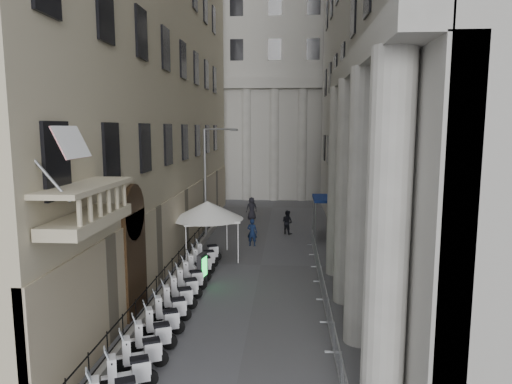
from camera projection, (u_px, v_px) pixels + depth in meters
The scene contains 27 objects.
far_building at pixel (276, 66), 52.78m from camera, with size 22.00×10.00×30.00m, color #AEABA4.
iron_fence at pixel (183, 270), 25.57m from camera, with size 0.30×28.00×1.40m, color black, non-canonical shape.
blue_awning at pixel (324, 238), 32.88m from camera, with size 1.60×3.00×3.00m, color navy, non-canonical shape.
scooter_2 at pixel (143, 370), 15.04m from camera, with size 0.56×1.40×1.50m, color white, non-canonical shape.
scooter_3 at pixel (154, 352), 16.24m from camera, with size 0.56×1.40×1.50m, color white, non-canonical shape.
scooter_4 at pixel (163, 336), 17.44m from camera, with size 0.56×1.40×1.50m, color white, non-canonical shape.
scooter_5 at pixel (171, 323), 18.64m from camera, with size 0.56×1.40×1.50m, color white, non-canonical shape.
scooter_6 at pixel (178, 311), 19.84m from camera, with size 0.56×1.40×1.50m, color white, non-canonical shape.
scooter_7 at pixel (184, 300), 21.04m from camera, with size 0.56×1.40×1.50m, color white, non-canonical shape.
scooter_8 at pixel (190, 291), 22.25m from camera, with size 0.56×1.40×1.50m, color white, non-canonical shape.
scooter_9 at pixel (195, 283), 23.45m from camera, with size 0.56×1.40×1.50m, color white, non-canonical shape.
scooter_10 at pixel (200, 275), 24.65m from camera, with size 0.56×1.40×1.50m, color white, non-canonical shape.
scooter_11 at pixel (204, 268), 25.85m from camera, with size 0.56×1.40×1.50m, color white, non-canonical shape.
scooter_12 at pixel (208, 262), 27.05m from camera, with size 0.56×1.40×1.50m, color white, non-canonical shape.
barrier_1 at pixel (337, 372), 14.92m from camera, with size 0.60×2.40×1.10m, color #ADB0B5, non-canonical shape.
barrier_2 at pixel (330, 337), 17.39m from camera, with size 0.60×2.40×1.10m, color #ADB0B5, non-canonical shape.
barrier_3 at pixel (325, 311), 19.86m from camera, with size 0.60×2.40×1.10m, color #ADB0B5, non-canonical shape.
barrier_4 at pixel (321, 290), 22.32m from camera, with size 0.60×2.40×1.10m, color #ADB0B5, non-canonical shape.
barrier_5 at pixel (318, 274), 24.79m from camera, with size 0.60×2.40×1.10m, color #ADB0B5, non-canonical shape.
barrier_6 at pixel (315, 261), 27.26m from camera, with size 0.60×2.40×1.10m, color #ADB0B5, non-canonical shape.
barrier_7 at pixel (313, 250), 29.73m from camera, with size 0.60×2.40×1.10m, color #ADB0B5, non-canonical shape.
security_tent at pixel (216, 212), 27.02m from camera, with size 4.34×4.34×3.52m.
street_lamp at pixel (209, 175), 31.40m from camera, with size 2.46×1.00×7.86m.
info_kiosk at pixel (202, 270), 22.73m from camera, with size 0.40×0.84×1.71m.
pedestrian_a at pixel (252, 232), 30.61m from camera, with size 0.68×0.44×1.85m, color #0C1732.
pedestrian_b at pixel (287, 222), 34.10m from camera, with size 0.87×0.68×1.79m, color black.
pedestrian_c at pixel (252, 208), 39.42m from camera, with size 0.95×0.62×1.94m, color black.
Camera 1 is at (1.54, -6.35, 7.93)m, focal length 32.00 mm.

